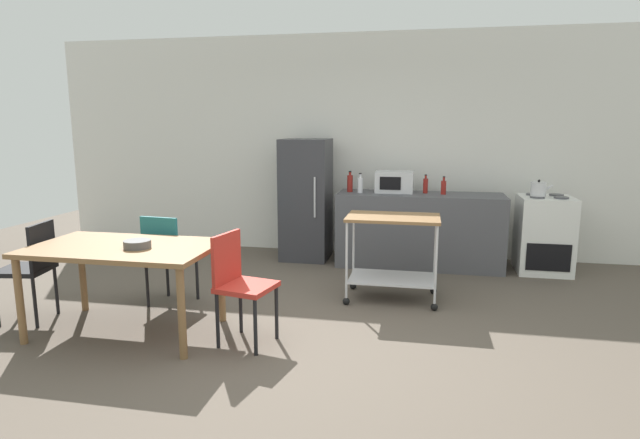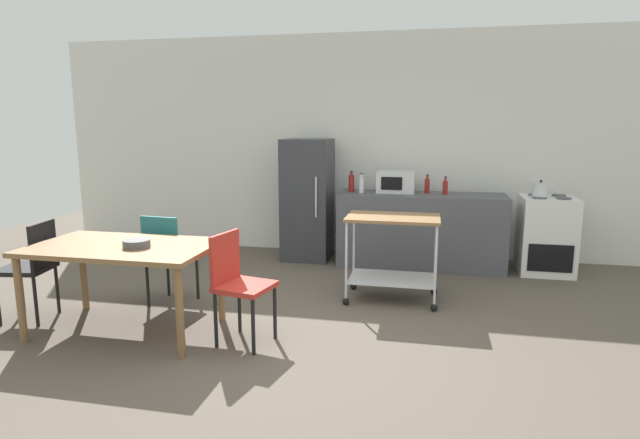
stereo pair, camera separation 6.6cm
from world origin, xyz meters
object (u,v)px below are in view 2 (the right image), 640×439
(chair_teal, at_px, (168,253))
(bottle_soda, at_px, (351,183))
(bottle_wine, at_px, (362,185))
(microwave, at_px, (396,182))
(dining_table, at_px, (123,254))
(bottle_olive_oil, at_px, (427,186))
(fruit_bowl, at_px, (137,244))
(chair_red, at_px, (238,280))
(refrigerator, at_px, (308,199))
(kettle, at_px, (541,189))
(stove_oven, at_px, (546,235))
(chair_black, at_px, (32,263))
(kitchen_cart, at_px, (393,244))
(bottle_vinegar, at_px, (445,187))

(chair_teal, distance_m, bottle_soda, 2.51)
(bottle_wine, bearing_deg, bottle_soda, 149.91)
(bottle_soda, relative_size, bottle_wine, 1.06)
(bottle_soda, xyz_separation_m, microwave, (0.55, 0.05, 0.02))
(microwave, bearing_deg, dining_table, -127.35)
(bottle_olive_oil, distance_m, fruit_bowl, 3.57)
(chair_red, xyz_separation_m, refrigerator, (-0.08, 2.73, 0.26))
(microwave, height_order, kettle, microwave)
(stove_oven, bearing_deg, chair_black, -151.81)
(kitchen_cart, xyz_separation_m, bottle_vinegar, (0.52, 1.35, 0.42))
(chair_red, xyz_separation_m, bottle_vinegar, (1.64, 2.64, 0.47))
(chair_black, height_order, bottle_vinegar, bottle_vinegar)
(chair_black, height_order, kettle, kettle)
(chair_black, relative_size, stove_oven, 0.97)
(chair_black, height_order, bottle_olive_oil, bottle_olive_oil)
(microwave, distance_m, fruit_bowl, 3.35)
(bottle_vinegar, height_order, kettle, bottle_vinegar)
(fruit_bowl, bearing_deg, kitchen_cart, 33.93)
(refrigerator, height_order, bottle_olive_oil, refrigerator)
(kettle, bearing_deg, microwave, 174.35)
(dining_table, distance_m, bottle_vinegar, 3.74)
(chair_black, distance_m, bottle_olive_oil, 4.31)
(bottle_vinegar, bearing_deg, stove_oven, 0.56)
(fruit_bowl, bearing_deg, chair_teal, 100.22)
(dining_table, bearing_deg, refrigerator, 71.05)
(chair_teal, bearing_deg, bottle_olive_oil, -134.28)
(fruit_bowl, bearing_deg, microwave, 55.47)
(dining_table, xyz_separation_m, chair_black, (-0.95, 0.07, -0.15))
(bottle_vinegar, distance_m, kettle, 1.06)
(chair_black, xyz_separation_m, microwave, (3.01, 2.63, 0.51))
(kitchen_cart, bearing_deg, bottle_wine, 110.51)
(chair_red, height_order, kitchen_cart, chair_red)
(chair_teal, xyz_separation_m, chair_black, (-0.99, -0.60, 0.00))
(chair_teal, relative_size, bottle_vinegar, 4.08)
(chair_black, relative_size, fruit_bowl, 4.13)
(bottle_soda, relative_size, bottle_olive_oil, 1.13)
(refrigerator, height_order, bottle_vinegar, refrigerator)
(bottle_wine, bearing_deg, chair_red, -103.92)
(bottle_wine, distance_m, kettle, 2.06)
(dining_table, height_order, bottle_soda, bottle_soda)
(microwave, relative_size, fruit_bowl, 2.13)
(stove_oven, relative_size, bottle_olive_oil, 4.02)
(refrigerator, bearing_deg, bottle_wine, -11.77)
(chair_black, relative_size, bottle_wine, 3.66)
(bottle_olive_oil, xyz_separation_m, kettle, (1.27, -0.16, 0.00))
(kitchen_cart, distance_m, bottle_soda, 1.57)
(bottle_olive_oil, distance_m, bottle_vinegar, 0.23)
(bottle_soda, distance_m, microwave, 0.55)
(chair_teal, height_order, bottle_vinegar, bottle_vinegar)
(dining_table, height_order, chair_red, chair_red)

